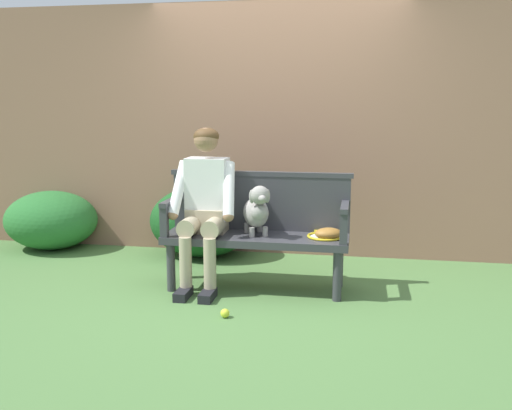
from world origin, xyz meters
TOP-DOWN VIEW (x-y plane):
  - ground_plane at (0.00, 0.00)m, footprint 40.00×40.00m
  - brick_garden_fence at (0.00, 1.32)m, footprint 8.00×0.30m
  - hedge_bush_far_right at (-2.37, 0.95)m, footprint 0.98×0.86m
  - hedge_bush_mid_right at (-0.72, 0.93)m, footprint 1.05×0.79m
  - garden_bench at (0.00, 0.00)m, footprint 1.51×0.48m
  - bench_backrest at (0.00, 0.21)m, footprint 1.55×0.06m
  - bench_armrest_left_end at (-0.72, -0.09)m, footprint 0.06×0.48m
  - bench_armrest_right_end at (0.72, -0.09)m, footprint 0.06×0.48m
  - person_seated at (-0.43, -0.01)m, footprint 0.56×0.64m
  - dog_on_bench at (0.01, -0.01)m, footprint 0.31×0.42m
  - tennis_racket at (0.55, 0.04)m, footprint 0.39×0.57m
  - baseball_glove at (0.59, -0.03)m, footprint 0.27×0.24m
  - tennis_ball at (-0.10, -0.69)m, footprint 0.07×0.07m

SIDE VIEW (x-z plane):
  - ground_plane at x=0.00m, z-range 0.00..0.00m
  - tennis_ball at x=-0.10m, z-range 0.00..0.07m
  - hedge_bush_far_right at x=-2.37m, z-range 0.00..0.61m
  - hedge_bush_mid_right at x=-0.72m, z-range 0.00..0.71m
  - garden_bench at x=0.00m, z-range 0.16..0.62m
  - tennis_racket at x=0.55m, z-range 0.45..0.48m
  - baseball_glove at x=0.59m, z-range 0.46..0.55m
  - bench_armrest_left_end at x=-0.72m, z-range 0.52..0.80m
  - bench_armrest_right_end at x=0.72m, z-range 0.52..0.80m
  - dog_on_bench at x=0.01m, z-range 0.46..0.88m
  - bench_backrest at x=0.00m, z-range 0.46..0.96m
  - person_seated at x=-0.43m, z-range 0.07..1.39m
  - brick_garden_fence at x=0.00m, z-range 0.00..2.51m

